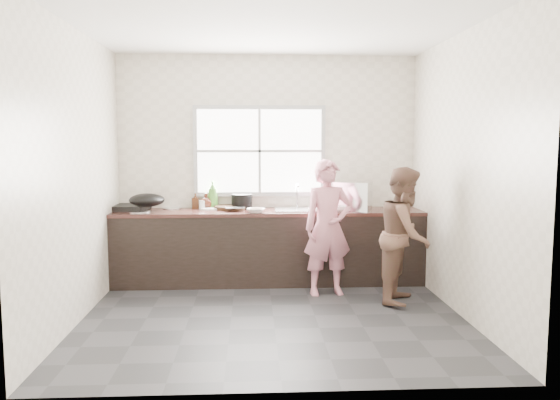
{
  "coord_description": "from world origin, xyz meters",
  "views": [
    {
      "loc": [
        -0.2,
        -5.07,
        1.67
      ],
      "look_at": [
        0.1,
        0.65,
        1.05
      ],
      "focal_mm": 35.0,
      "sensor_mm": 36.0,
      "label": 1
    }
  ],
  "objects": [
    {
      "name": "bowl_mince",
      "position": [
        -0.15,
        1.08,
        0.89
      ],
      "size": [
        0.25,
        0.25,
        0.05
      ],
      "primitive_type": "imported",
      "rotation": [
        0.0,
        0.0,
        -0.28
      ],
      "color": "white",
      "rests_on": "countertop"
    },
    {
      "name": "ceiling",
      "position": [
        0.0,
        0.0,
        2.71
      ],
      "size": [
        3.6,
        3.2,
        0.01
      ],
      "primitive_type": "cube",
      "color": "silver",
      "rests_on": "wall_back"
    },
    {
      "name": "countertop",
      "position": [
        0.0,
        1.29,
        0.84
      ],
      "size": [
        3.6,
        0.64,
        0.04
      ],
      "primitive_type": "cube",
      "color": "#331914",
      "rests_on": "cabinet"
    },
    {
      "name": "plate_food",
      "position": [
        -0.69,
        1.41,
        0.87
      ],
      "size": [
        0.3,
        0.3,
        0.02
      ],
      "primitive_type": "cylinder",
      "rotation": [
        0.0,
        0.0,
        -0.29
      ],
      "color": "white",
      "rests_on": "countertop"
    },
    {
      "name": "faucet",
      "position": [
        0.35,
        1.49,
        1.01
      ],
      "size": [
        0.02,
        0.02,
        0.3
      ],
      "primitive_type": "cylinder",
      "color": "silver",
      "rests_on": "countertop"
    },
    {
      "name": "window_frame",
      "position": [
        -0.1,
        1.59,
        1.55
      ],
      "size": [
        1.6,
        0.05,
        1.1
      ],
      "primitive_type": "cube",
      "color": "#9EA0A5",
      "rests_on": "wall_back"
    },
    {
      "name": "pot_lid_left",
      "position": [
        -1.48,
        1.19,
        0.87
      ],
      "size": [
        0.32,
        0.32,
        0.01
      ],
      "primitive_type": "cylinder",
      "rotation": [
        0.0,
        0.0,
        0.39
      ],
      "color": "silver",
      "rests_on": "countertop"
    },
    {
      "name": "wall_right",
      "position": [
        1.8,
        0.0,
        1.35
      ],
      "size": [
        0.01,
        3.2,
        2.7
      ],
      "primitive_type": "cube",
      "color": "beige",
      "rests_on": "ground"
    },
    {
      "name": "glass_jar",
      "position": [
        -0.79,
        1.43,
        0.91
      ],
      "size": [
        0.08,
        0.08,
        0.1
      ],
      "primitive_type": "cylinder",
      "rotation": [
        0.0,
        0.0,
        0.18
      ],
      "color": "silver",
      "rests_on": "countertop"
    },
    {
      "name": "bottle_brown_short",
      "position": [
        -0.75,
        1.49,
        0.95
      ],
      "size": [
        0.16,
        0.16,
        0.17
      ],
      "primitive_type": "imported",
      "rotation": [
        0.0,
        0.0,
        0.18
      ],
      "color": "#3D190F",
      "rests_on": "countertop"
    },
    {
      "name": "wall_back",
      "position": [
        0.0,
        1.6,
        1.35
      ],
      "size": [
        3.6,
        0.01,
        2.7
      ],
      "primitive_type": "cube",
      "color": "beige",
      "rests_on": "ground"
    },
    {
      "name": "cutting_board",
      "position": [
        -0.45,
        1.44,
        0.88
      ],
      "size": [
        0.43,
        0.43,
        0.04
      ],
      "primitive_type": "cylinder",
      "rotation": [
        0.0,
        0.0,
        -0.06
      ],
      "color": "black",
      "rests_on": "countertop"
    },
    {
      "name": "wok",
      "position": [
        -1.4,
        1.22,
        1.0
      ],
      "size": [
        0.53,
        0.53,
        0.15
      ],
      "primitive_type": "ellipsoid",
      "rotation": [
        0.0,
        0.0,
        -0.4
      ],
      "color": "black",
      "rests_on": "burner"
    },
    {
      "name": "burner",
      "position": [
        -1.65,
        1.4,
        0.89
      ],
      "size": [
        0.47,
        0.47,
        0.06
      ],
      "primitive_type": "cube",
      "rotation": [
        0.0,
        0.0,
        -0.12
      ],
      "color": "black",
      "rests_on": "countertop"
    },
    {
      "name": "sink",
      "position": [
        0.35,
        1.29,
        0.86
      ],
      "size": [
        0.55,
        0.45,
        0.02
      ],
      "primitive_type": "cube",
      "color": "silver",
      "rests_on": "countertop"
    },
    {
      "name": "person_side",
      "position": [
        1.39,
        0.42,
        0.7
      ],
      "size": [
        0.77,
        0.84,
        1.41
      ],
      "primitive_type": "imported",
      "rotation": [
        0.0,
        0.0,
        1.14
      ],
      "color": "brown",
      "rests_on": "floor"
    },
    {
      "name": "floor",
      "position": [
        0.0,
        0.0,
        -0.01
      ],
      "size": [
        3.6,
        3.2,
        0.01
      ],
      "primitive_type": "cube",
      "color": "#28282B",
      "rests_on": "ground"
    },
    {
      "name": "cleaver",
      "position": [
        -0.39,
        1.2,
        0.9
      ],
      "size": [
        0.23,
        0.13,
        0.01
      ],
      "primitive_type": "cube",
      "rotation": [
        0.0,
        0.0,
        0.09
      ],
      "color": "#B1B2B8",
      "rests_on": "cutting_board"
    },
    {
      "name": "wall_front",
      "position": [
        0.0,
        -1.6,
        1.35
      ],
      "size": [
        3.6,
        0.01,
        2.7
      ],
      "primitive_type": "cube",
      "color": "beige",
      "rests_on": "ground"
    },
    {
      "name": "woman",
      "position": [
        0.63,
        0.74,
        0.69
      ],
      "size": [
        0.55,
        0.41,
        1.38
      ],
      "primitive_type": "imported",
      "rotation": [
        0.0,
        0.0,
        0.17
      ],
      "color": "#D37F91",
      "rests_on": "floor"
    },
    {
      "name": "cabinet",
      "position": [
        0.0,
        1.29,
        0.41
      ],
      "size": [
        3.6,
        0.62,
        0.82
      ],
      "primitive_type": "cube",
      "color": "black",
      "rests_on": "floor"
    },
    {
      "name": "dish_rack",
      "position": [
        0.96,
        1.21,
        1.03
      ],
      "size": [
        0.54,
        0.47,
        0.34
      ],
      "primitive_type": "cube",
      "rotation": [
        0.0,
        0.0,
        -0.4
      ],
      "color": "silver",
      "rests_on": "countertop"
    },
    {
      "name": "bowl_held",
      "position": [
        0.51,
        1.08,
        0.89
      ],
      "size": [
        0.22,
        0.22,
        0.06
      ],
      "primitive_type": "imported",
      "rotation": [
        0.0,
        0.0,
        -0.3
      ],
      "color": "white",
      "rests_on": "countertop"
    },
    {
      "name": "bottle_green",
      "position": [
        -0.67,
        1.52,
        1.03
      ],
      "size": [
        0.17,
        0.17,
        0.34
      ],
      "primitive_type": "imported",
      "rotation": [
        0.0,
        0.0,
        -0.34
      ],
      "color": "#3D7927",
      "rests_on": "countertop"
    },
    {
      "name": "bottle_brown_tall",
      "position": [
        -0.88,
        1.52,
        0.94
      ],
      "size": [
        0.09,
        0.09,
        0.17
      ],
      "primitive_type": "imported",
      "rotation": [
        0.0,
        0.0,
        0.19
      ],
      "color": "#3C200F",
      "rests_on": "countertop"
    },
    {
      "name": "pot_lid_right",
      "position": [
        -1.16,
        1.52,
        0.87
      ],
      "size": [
        0.28,
        0.28,
        0.01
      ],
      "primitive_type": "cylinder",
      "rotation": [
        0.0,
        0.0,
        0.28
      ],
      "color": "silver",
      "rests_on": "countertop"
    },
    {
      "name": "bowl_crabs",
      "position": [
        0.83,
        1.14,
        0.89
      ],
      "size": [
        0.19,
        0.19,
        0.06
      ],
      "primitive_type": "imported",
      "rotation": [
        0.0,
        0.0,
        0.09
      ],
      "color": "silver",
      "rests_on": "countertop"
    },
    {
      "name": "black_pot",
      "position": [
        -0.32,
        1.45,
        0.95
      ],
      "size": [
        0.27,
        0.27,
        0.18
      ],
      "primitive_type": "cylinder",
      "rotation": [
        0.0,
        0.0,
        0.11
      ],
      "color": "black",
      "rests_on": "countertop"
    },
    {
      "name": "window_glazing",
      "position": [
        -0.1,
        1.57,
        1.55
      ],
      "size": [
        1.5,
        0.01,
        1.0
      ],
      "primitive_type": "cube",
      "color": "white",
      "rests_on": "window_frame"
    },
    {
      "name": "wall_left",
      "position": [
        -1.8,
        0.0,
        1.35
      ],
      "size": [
        0.01,
        3.2,
        2.7
      ],
      "primitive_type": "cube",
      "color": "beige",
      "rests_on": "ground"
    }
  ]
}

